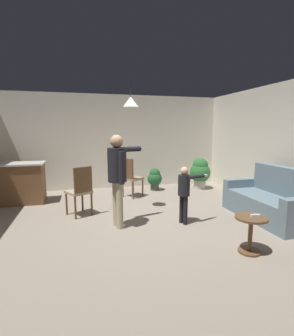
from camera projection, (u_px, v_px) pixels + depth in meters
ground at (140, 225)px, 4.54m from camera, size 7.68×7.68×0.00m
wall_back at (115, 142)px, 7.39m from camera, size 6.40×0.10×2.70m
wall_right at (292, 147)px, 5.13m from camera, size 0.10×6.40×2.70m
couch_floral at (270, 202)px, 4.86m from camera, size 0.86×1.80×1.00m
kitchen_counter at (16, 183)px, 5.84m from camera, size 1.26×0.66×0.95m
side_table_by_couch at (251, 230)px, 3.50m from camera, size 0.44×0.44×0.52m
person_adult at (118, 171)px, 4.34m from camera, size 0.74×0.60×1.62m
person_child at (184, 189)px, 4.54m from camera, size 0.58×0.29×1.05m
dining_chair_by_counter at (80, 189)px, 4.98m from camera, size 0.57×0.57×1.00m
dining_chair_near_wall at (131, 176)px, 6.37m from camera, size 0.59×0.59×1.00m
potted_plant_corner at (155, 178)px, 7.14m from camera, size 0.41×0.41×0.63m
potted_plant_by_wall at (200, 172)px, 7.32m from camera, size 0.59×0.59×0.90m
spare_remote_on_table at (255, 216)px, 3.46m from camera, size 0.13×0.05×0.04m
ceiling_light_pendant at (131, 102)px, 4.99m from camera, size 0.32×0.32×0.55m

